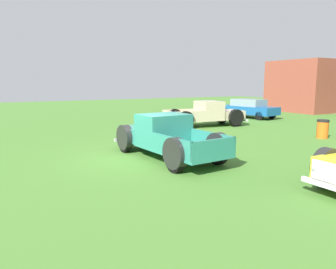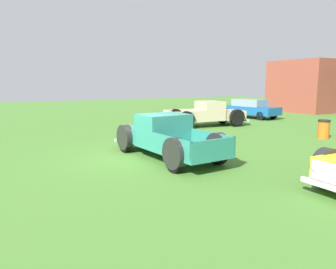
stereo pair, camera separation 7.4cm
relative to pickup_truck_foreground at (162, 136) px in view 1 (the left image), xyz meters
name	(u,v)px [view 1 (the left image)]	position (x,y,z in m)	size (l,w,h in m)	color
ground_plane	(141,157)	(-0.28, -0.80, -0.78)	(80.00, 80.00, 0.00)	#477A2D
pickup_truck_foreground	(162,136)	(0.00, 0.00, 0.00)	(5.50, 2.46, 1.64)	#2D8475
pickup_truck_behind_right	(210,114)	(-6.22, 6.78, -0.01)	(2.66, 5.51, 1.62)	#C6B793
sedan_distant_a	(249,108)	(-8.70, 12.50, 0.00)	(4.72, 2.57, 1.50)	#195699
trash_can	(323,129)	(0.38, 9.04, -0.30)	(0.59, 0.59, 0.95)	orange
brick_pavilion	(305,86)	(-10.64, 21.46, 1.67)	(6.06, 4.91, 4.91)	brown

